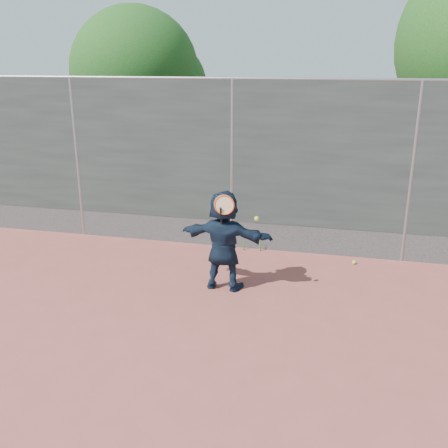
# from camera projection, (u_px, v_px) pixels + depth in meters

# --- Properties ---
(ground) EXTENTS (80.00, 80.00, 0.00)m
(ground) POSITION_uv_depth(u_px,v_px,m) (169.00, 347.00, 6.02)
(ground) COLOR #9E4C42
(ground) RESTS_ON ground
(player) EXTENTS (1.44, 0.56, 1.52)m
(player) POSITION_uv_depth(u_px,v_px,m) (224.00, 240.00, 7.36)
(player) COLOR #132235
(player) RESTS_ON ground
(ball_ground) EXTENTS (0.07, 0.07, 0.07)m
(ball_ground) POSITION_uv_depth(u_px,v_px,m) (354.00, 262.00, 8.44)
(ball_ground) COLOR #CED72F
(ball_ground) RESTS_ON ground
(fence) EXTENTS (20.00, 0.06, 3.03)m
(fence) POSITION_uv_depth(u_px,v_px,m) (232.00, 162.00, 8.76)
(fence) COLOR #38423D
(fence) RESTS_ON ground
(swing_action) EXTENTS (0.64, 0.13, 0.51)m
(swing_action) POSITION_uv_depth(u_px,v_px,m) (227.00, 207.00, 6.98)
(swing_action) COLOR #ED5516
(swing_action) RESTS_ON ground
(tree_left) EXTENTS (3.15, 3.00, 4.53)m
(tree_left) POSITION_uv_depth(u_px,v_px,m) (142.00, 76.00, 11.78)
(tree_left) COLOR #382314
(tree_left) RESTS_ON ground
(weed_clump) EXTENTS (0.68, 0.07, 0.30)m
(weed_clump) POSITION_uv_depth(u_px,v_px,m) (246.00, 243.00, 9.04)
(weed_clump) COLOR #387226
(weed_clump) RESTS_ON ground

